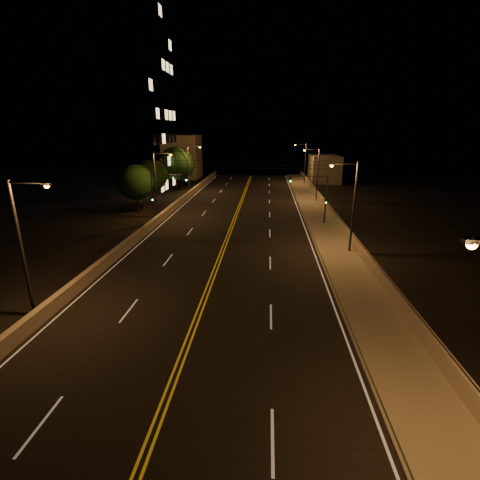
# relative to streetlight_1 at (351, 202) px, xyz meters

# --- Properties ---
(ground) EXTENTS (160.00, 160.00, 0.00)m
(ground) POSITION_rel_streetlight_1_xyz_m (-11.50, -22.43, -4.87)
(ground) COLOR black
(ground) RESTS_ON ground
(road) EXTENTS (18.00, 120.00, 0.02)m
(road) POSITION_rel_streetlight_1_xyz_m (-11.50, -2.43, -4.86)
(road) COLOR black
(road) RESTS_ON ground
(sidewalk) EXTENTS (3.60, 120.00, 0.30)m
(sidewalk) POSITION_rel_streetlight_1_xyz_m (-0.70, -2.43, -4.72)
(sidewalk) COLOR slate
(sidewalk) RESTS_ON ground
(curb) EXTENTS (0.14, 120.00, 0.15)m
(curb) POSITION_rel_streetlight_1_xyz_m (-2.57, -2.43, -4.79)
(curb) COLOR slate
(curb) RESTS_ON ground
(parapet_wall) EXTENTS (0.30, 120.00, 1.00)m
(parapet_wall) POSITION_rel_streetlight_1_xyz_m (0.95, -2.43, -4.07)
(parapet_wall) COLOR gray
(parapet_wall) RESTS_ON sidewalk
(jersey_barrier) EXTENTS (0.45, 120.00, 0.95)m
(jersey_barrier) POSITION_rel_streetlight_1_xyz_m (-20.66, -2.43, -4.39)
(jersey_barrier) COLOR gray
(jersey_barrier) RESTS_ON ground
(distant_building_right) EXTENTS (6.00, 10.00, 5.65)m
(distant_building_right) POSITION_rel_streetlight_1_xyz_m (5.00, 47.69, -2.04)
(distant_building_right) COLOR gray
(distant_building_right) RESTS_ON ground
(distant_building_left) EXTENTS (8.00, 8.00, 9.86)m
(distant_building_left) POSITION_rel_streetlight_1_xyz_m (-27.50, 51.40, 0.06)
(distant_building_left) COLOR gray
(distant_building_left) RESTS_ON ground
(parapet_rail) EXTENTS (0.06, 120.00, 0.06)m
(parapet_rail) POSITION_rel_streetlight_1_xyz_m (0.95, -2.43, -3.54)
(parapet_rail) COLOR black
(parapet_rail) RESTS_ON parapet_wall
(lane_markings) EXTENTS (17.32, 116.00, 0.00)m
(lane_markings) POSITION_rel_streetlight_1_xyz_m (-11.50, -2.50, -4.84)
(lane_markings) COLOR silver
(lane_markings) RESTS_ON road
(streetlight_1) EXTENTS (2.55, 0.28, 8.34)m
(streetlight_1) POSITION_rel_streetlight_1_xyz_m (0.00, 0.00, 0.00)
(streetlight_1) COLOR #2D2D33
(streetlight_1) RESTS_ON ground
(streetlight_2) EXTENTS (2.55, 0.28, 8.34)m
(streetlight_2) POSITION_rel_streetlight_1_xyz_m (0.00, 23.76, 0.00)
(streetlight_2) COLOR #2D2D33
(streetlight_2) RESTS_ON ground
(streetlight_3) EXTENTS (2.55, 0.28, 8.34)m
(streetlight_3) POSITION_rel_streetlight_1_xyz_m (0.00, 42.84, 0.00)
(streetlight_3) COLOR #2D2D33
(streetlight_3) RESTS_ON ground
(streetlight_4) EXTENTS (2.55, 0.28, 8.34)m
(streetlight_4) POSITION_rel_streetlight_1_xyz_m (-21.40, -12.81, 0.00)
(streetlight_4) COLOR #2D2D33
(streetlight_4) RESTS_ON ground
(streetlight_5) EXTENTS (2.55, 0.28, 8.34)m
(streetlight_5) POSITION_rel_streetlight_1_xyz_m (-21.40, 12.57, 0.00)
(streetlight_5) COLOR #2D2D33
(streetlight_5) RESTS_ON ground
(streetlight_6) EXTENTS (2.55, 0.28, 8.34)m
(streetlight_6) POSITION_rel_streetlight_1_xyz_m (-21.40, 31.98, 0.00)
(streetlight_6) COLOR #2D2D33
(streetlight_6) RESTS_ON ground
(traffic_signal_right) EXTENTS (5.11, 0.31, 6.04)m
(traffic_signal_right) POSITION_rel_streetlight_1_xyz_m (-1.51, 10.02, -1.04)
(traffic_signal_right) COLOR #2D2D33
(traffic_signal_right) RESTS_ON ground
(traffic_signal_left) EXTENTS (5.11, 0.31, 6.04)m
(traffic_signal_left) POSITION_rel_streetlight_1_xyz_m (-20.29, 10.02, -1.04)
(traffic_signal_left) COLOR #2D2D33
(traffic_signal_left) RESTS_ON ground
(overhead_wires) EXTENTS (22.00, 0.03, 0.83)m
(overhead_wires) POSITION_rel_streetlight_1_xyz_m (-11.50, 7.07, 2.53)
(overhead_wires) COLOR black
(building_tower) EXTENTS (24.00, 15.00, 31.77)m
(building_tower) POSITION_rel_streetlight_1_xyz_m (-36.58, 28.51, 10.44)
(building_tower) COLOR gray
(building_tower) RESTS_ON ground
(tree_0) EXTENTS (4.81, 4.81, 6.51)m
(tree_0) POSITION_rel_streetlight_1_xyz_m (-25.38, 15.43, -0.76)
(tree_0) COLOR black
(tree_0) RESTS_ON ground
(tree_1) EXTENTS (4.90, 4.90, 6.64)m
(tree_1) POSITION_rel_streetlight_1_xyz_m (-25.50, 22.70, -0.68)
(tree_1) COLOR black
(tree_1) RESTS_ON ground
(tree_2) EXTENTS (5.91, 5.91, 8.02)m
(tree_2) POSITION_rel_streetlight_1_xyz_m (-24.56, 33.36, 0.19)
(tree_2) COLOR black
(tree_2) RESTS_ON ground
(tree_3) EXTENTS (5.53, 5.53, 7.50)m
(tree_3) POSITION_rel_streetlight_1_xyz_m (-24.28, 36.38, -0.14)
(tree_3) COLOR black
(tree_3) RESTS_ON ground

